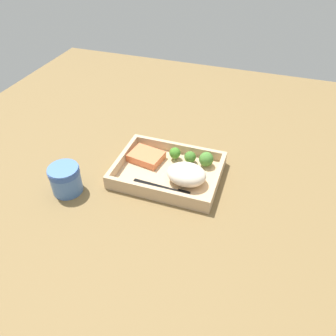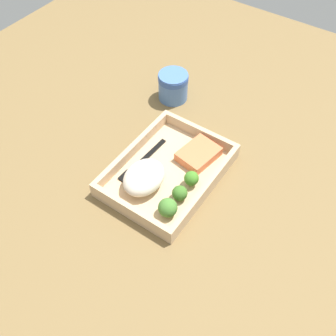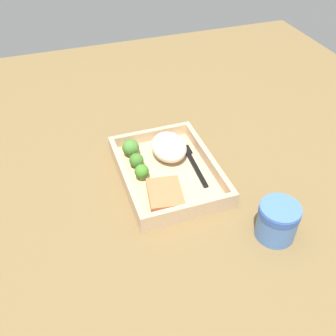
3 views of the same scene
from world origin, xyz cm
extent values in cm
cube|color=brown|center=(0.00, 0.00, -1.00)|extent=(160.00, 160.00, 2.00)
cube|color=tan|center=(0.00, 0.00, 0.60)|extent=(28.84, 21.40, 1.20)
cube|color=tan|center=(0.00, -10.10, 2.64)|extent=(28.84, 1.20, 2.89)
cube|color=tan|center=(0.00, 10.10, 2.64)|extent=(28.84, 1.20, 2.89)
cube|color=tan|center=(-13.82, 0.00, 2.64)|extent=(1.20, 19.00, 2.89)
cube|color=tan|center=(13.82, 0.00, 2.64)|extent=(1.20, 19.00, 2.89)
cube|color=#DD7244|center=(-7.79, 3.34, 2.34)|extent=(10.33, 8.57, 2.28)
ellipsoid|color=beige|center=(5.97, -2.28, 3.89)|extent=(10.58, 8.27, 5.38)
cylinder|color=#799953|center=(0.40, 6.25, 1.88)|extent=(1.25, 1.25, 1.36)
sphere|color=#428126|center=(0.40, 6.25, 3.47)|extent=(3.29, 3.29, 3.29)
cylinder|color=#89A85B|center=(9.30, 6.32, 1.78)|extent=(1.56, 1.56, 1.15)
sphere|color=#467D30|center=(9.30, 6.32, 3.48)|extent=(4.11, 4.11, 4.11)
cylinder|color=#749654|center=(4.59, 6.22, 1.70)|extent=(1.28, 1.28, 1.01)
sphere|color=#3F7127|center=(4.59, 6.22, 3.14)|extent=(3.38, 3.38, 3.38)
cube|color=black|center=(-1.38, -6.67, 1.42)|extent=(12.44, 1.67, 0.44)
cube|color=black|center=(6.51, -7.04, 1.42)|extent=(3.50, 2.36, 0.44)
cylinder|color=#4974B9|center=(-23.33, -14.38, 3.90)|extent=(7.84, 7.84, 7.80)
cylinder|color=#3356A8|center=(-23.33, -14.38, 6.70)|extent=(8.08, 8.08, 1.40)
camera|label=1|loc=(22.44, -66.05, 60.75)|focal=35.00mm
camera|label=2|loc=(46.43, 31.93, 71.44)|focal=42.00mm
camera|label=3|loc=(-64.79, 22.47, 61.16)|focal=42.00mm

